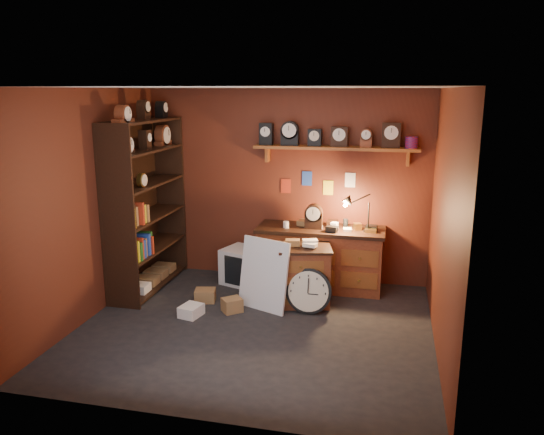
{
  "coord_description": "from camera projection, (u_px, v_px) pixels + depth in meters",
  "views": [
    {
      "loc": [
        1.45,
        -5.46,
        2.67
      ],
      "look_at": [
        0.13,
        0.35,
        1.24
      ],
      "focal_mm": 35.0,
      "sensor_mm": 36.0,
      "label": 1
    }
  ],
  "objects": [
    {
      "name": "shelving_unit",
      "position": [
        144.0,
        198.0,
        7.14
      ],
      "size": [
        0.47,
        1.6,
        2.58
      ],
      "color": "black",
      "rests_on": "ground"
    },
    {
      "name": "floor_box_c",
      "position": [
        232.0,
        305.0,
        6.55
      ],
      "size": [
        0.3,
        0.29,
        0.17
      ],
      "primitive_type": "cube",
      "rotation": [
        0.0,
        0.0,
        0.7
      ],
      "color": "olive",
      "rests_on": "ground"
    },
    {
      "name": "white_panel",
      "position": [
        264.0,
        308.0,
        6.68
      ],
      "size": [
        0.7,
        0.43,
        0.9
      ],
      "primitive_type": "cube",
      "rotation": [
        -0.17,
        0.0,
        -0.39
      ],
      "color": "silver",
      "rests_on": "ground"
    },
    {
      "name": "big_round_clock",
      "position": [
        309.0,
        291.0,
        6.48
      ],
      "size": [
        0.57,
        0.18,
        0.57
      ],
      "color": "black",
      "rests_on": "ground"
    },
    {
      "name": "room_shell",
      "position": [
        260.0,
        179.0,
        5.8
      ],
      "size": [
        4.02,
        3.62,
        2.71
      ],
      "color": "#5C2515",
      "rests_on": "ground"
    },
    {
      "name": "floor_box_b",
      "position": [
        191.0,
        311.0,
        6.42
      ],
      "size": [
        0.28,
        0.32,
        0.14
      ],
      "primitive_type": "cube",
      "rotation": [
        0.0,
        0.0,
        -0.23
      ],
      "color": "white",
      "rests_on": "ground"
    },
    {
      "name": "low_cabinet",
      "position": [
        304.0,
        273.0,
        6.74
      ],
      "size": [
        0.77,
        0.69,
        0.84
      ],
      "rotation": [
        0.0,
        0.0,
        0.22
      ],
      "color": "brown",
      "rests_on": "ground"
    },
    {
      "name": "floor",
      "position": [
        255.0,
        328.0,
        6.11
      ],
      "size": [
        4.0,
        4.0,
        0.0
      ],
      "primitive_type": "plane",
      "color": "black",
      "rests_on": "ground"
    },
    {
      "name": "mini_fridge",
      "position": [
        242.0,
        266.0,
        7.49
      ],
      "size": [
        0.61,
        0.64,
        0.5
      ],
      "rotation": [
        0.0,
        0.0,
        -0.33
      ],
      "color": "silver",
      "rests_on": "ground"
    },
    {
      "name": "workbench",
      "position": [
        320.0,
        254.0,
        7.28
      ],
      "size": [
        1.73,
        0.66,
        1.36
      ],
      "color": "brown",
      "rests_on": "ground"
    },
    {
      "name": "floor_box_a",
      "position": [
        205.0,
        295.0,
        6.87
      ],
      "size": [
        0.3,
        0.27,
        0.16
      ],
      "primitive_type": "cube",
      "rotation": [
        0.0,
        0.0,
        0.22
      ],
      "color": "olive",
      "rests_on": "ground"
    }
  ]
}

